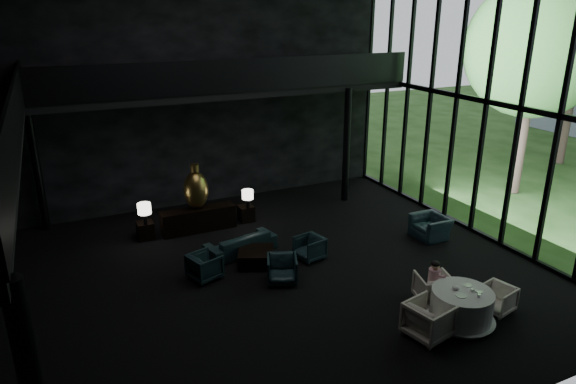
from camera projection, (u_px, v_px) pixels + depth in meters
name	position (u px, v px, depth m)	size (l,w,h in m)	color
floor	(264.00, 276.00, 13.20)	(14.00, 12.00, 0.02)	black
wall_back	(193.00, 89.00, 16.98)	(14.00, 0.04, 8.00)	black
wall_front	(435.00, 209.00, 6.74)	(14.00, 0.04, 8.00)	black
curtain_wall	(487.00, 101.00, 14.64)	(0.20, 12.00, 8.00)	black
mezzanine_back	(231.00, 91.00, 16.52)	(12.00, 2.00, 0.25)	black
railing_left	(16.00, 115.00, 9.66)	(0.06, 12.00, 1.00)	black
railing_back	(242.00, 75.00, 15.47)	(12.00, 0.06, 1.00)	black
column_nw	(37.00, 168.00, 15.39)	(0.24, 0.24, 4.00)	black
column_ne	(346.00, 146.00, 17.86)	(0.24, 0.24, 4.00)	black
tree_near	(536.00, 48.00, 17.55)	(4.80, 4.80, 7.65)	#382D23
console	(198.00, 220.00, 15.82)	(2.28, 0.52, 0.72)	black
bronze_urn	(196.00, 190.00, 15.57)	(0.75, 0.75, 1.39)	olive
side_table_left	(146.00, 230.00, 15.30)	(0.47, 0.47, 0.52)	black
table_lamp_left	(144.00, 209.00, 14.90)	(0.39, 0.39, 0.66)	black
side_table_right	(246.00, 213.00, 16.58)	(0.47, 0.47, 0.51)	black
table_lamp_right	(248.00, 195.00, 16.18)	(0.36, 0.36, 0.61)	black
sofa	(240.00, 240.00, 14.34)	(1.97, 0.58, 0.77)	#1D2C34
lounge_armchair_west	(205.00, 266.00, 12.98)	(0.70, 0.65, 0.72)	black
lounge_armchair_east	(310.00, 248.00, 14.03)	(0.63, 0.59, 0.65)	black
lounge_armchair_south	(282.00, 269.00, 12.81)	(0.72, 0.67, 0.74)	black
window_armchair	(431.00, 224.00, 15.32)	(0.99, 0.64, 0.86)	black
coffee_table	(256.00, 257.00, 13.76)	(0.93, 0.93, 0.41)	black
dining_table	(461.00, 308.00, 11.18)	(1.49, 1.49, 0.75)	white
dining_chair_north	(433.00, 287.00, 11.93)	(0.74, 0.70, 0.77)	#AEA594
dining_chair_east	(497.00, 299.00, 11.59)	(0.59, 0.55, 0.61)	#AEA598
dining_chair_west	(429.00, 316.00, 10.63)	(0.93, 0.87, 0.96)	tan
child	(435.00, 273.00, 11.83)	(0.28, 0.28, 0.59)	#E4A3B7
plate_a	(461.00, 296.00, 10.86)	(0.22, 0.22, 0.01)	white
plate_b	(467.00, 285.00, 11.28)	(0.21, 0.21, 0.01)	white
saucer	(480.00, 292.00, 11.01)	(0.15, 0.15, 0.01)	white
coffee_cup	(473.00, 290.00, 11.01)	(0.09, 0.09, 0.07)	white
cereal_bowl	(456.00, 288.00, 11.11)	(0.16, 0.16, 0.08)	white
cream_pot	(479.00, 296.00, 10.80)	(0.06, 0.06, 0.07)	#99999E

